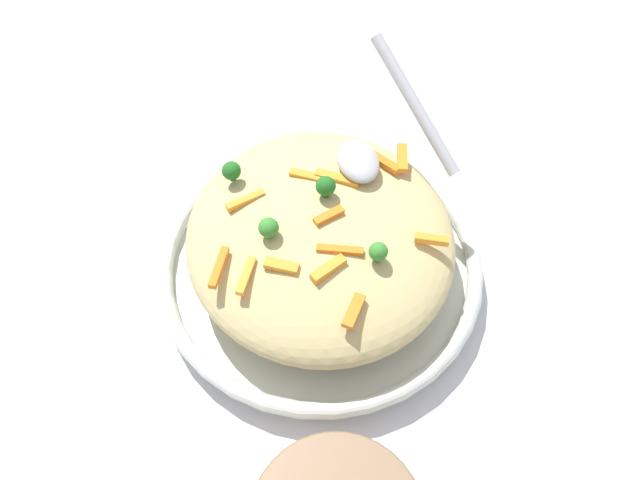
% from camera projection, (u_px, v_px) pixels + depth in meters
% --- Properties ---
extents(ground_plane, '(2.40, 2.40, 0.00)m').
position_uv_depth(ground_plane, '(320.00, 275.00, 0.68)').
color(ground_plane, silver).
extents(serving_bowl, '(0.33, 0.33, 0.04)m').
position_uv_depth(serving_bowl, '(320.00, 265.00, 0.66)').
color(serving_bowl, silver).
rests_on(serving_bowl, ground_plane).
extents(pasta_mound, '(0.28, 0.26, 0.08)m').
position_uv_depth(pasta_mound, '(320.00, 237.00, 0.62)').
color(pasta_mound, '#D1BA7A').
rests_on(pasta_mound, serving_bowl).
extents(carrot_piece_0, '(0.02, 0.04, 0.01)m').
position_uv_depth(carrot_piece_0, '(246.00, 200.00, 0.61)').
color(carrot_piece_0, orange).
rests_on(carrot_piece_0, pasta_mound).
extents(carrot_piece_1, '(0.02, 0.03, 0.01)m').
position_uv_depth(carrot_piece_1, '(329.00, 216.00, 0.59)').
color(carrot_piece_1, orange).
rests_on(carrot_piece_1, pasta_mound).
extents(carrot_piece_2, '(0.02, 0.03, 0.01)m').
position_uv_depth(carrot_piece_2, '(432.00, 239.00, 0.58)').
color(carrot_piece_2, orange).
rests_on(carrot_piece_2, pasta_mound).
extents(carrot_piece_3, '(0.02, 0.04, 0.01)m').
position_uv_depth(carrot_piece_3, '(328.00, 269.00, 0.56)').
color(carrot_piece_3, orange).
rests_on(carrot_piece_3, pasta_mound).
extents(carrot_piece_4, '(0.03, 0.03, 0.01)m').
position_uv_depth(carrot_piece_4, '(358.00, 310.00, 0.54)').
color(carrot_piece_4, orange).
rests_on(carrot_piece_4, pasta_mound).
extents(carrot_piece_5, '(0.02, 0.03, 0.01)m').
position_uv_depth(carrot_piece_5, '(305.00, 176.00, 0.62)').
color(carrot_piece_5, orange).
rests_on(carrot_piece_5, pasta_mound).
extents(carrot_piece_6, '(0.02, 0.03, 0.01)m').
position_uv_depth(carrot_piece_6, '(281.00, 266.00, 0.56)').
color(carrot_piece_6, orange).
rests_on(carrot_piece_6, pasta_mound).
extents(carrot_piece_7, '(0.03, 0.04, 0.01)m').
position_uv_depth(carrot_piece_7, '(337.00, 178.00, 0.62)').
color(carrot_piece_7, orange).
rests_on(carrot_piece_7, pasta_mound).
extents(carrot_piece_8, '(0.04, 0.03, 0.01)m').
position_uv_depth(carrot_piece_8, '(246.00, 276.00, 0.56)').
color(carrot_piece_8, orange).
rests_on(carrot_piece_8, pasta_mound).
extents(carrot_piece_9, '(0.02, 0.04, 0.01)m').
position_uv_depth(carrot_piece_9, '(340.00, 250.00, 0.57)').
color(carrot_piece_9, orange).
rests_on(carrot_piece_9, pasta_mound).
extents(carrot_piece_10, '(0.04, 0.03, 0.01)m').
position_uv_depth(carrot_piece_10, '(382.00, 161.00, 0.63)').
color(carrot_piece_10, orange).
rests_on(carrot_piece_10, pasta_mound).
extents(carrot_piece_11, '(0.04, 0.03, 0.01)m').
position_uv_depth(carrot_piece_11, '(219.00, 267.00, 0.56)').
color(carrot_piece_11, orange).
rests_on(carrot_piece_11, pasta_mound).
extents(carrot_piece_12, '(0.04, 0.02, 0.01)m').
position_uv_depth(carrot_piece_12, '(402.00, 158.00, 0.64)').
color(carrot_piece_12, orange).
rests_on(carrot_piece_12, pasta_mound).
extents(broccoli_floret_0, '(0.02, 0.02, 0.02)m').
position_uv_depth(broccoli_floret_0, '(378.00, 252.00, 0.56)').
color(broccoli_floret_0, '#377928').
rests_on(broccoli_floret_0, pasta_mound).
extents(broccoli_floret_1, '(0.02, 0.02, 0.02)m').
position_uv_depth(broccoli_floret_1, '(326.00, 186.00, 0.59)').
color(broccoli_floret_1, '#205B1C').
rests_on(broccoli_floret_1, pasta_mound).
extents(broccoli_floret_2, '(0.02, 0.02, 0.02)m').
position_uv_depth(broccoli_floret_2, '(269.00, 228.00, 0.57)').
color(broccoli_floret_2, '#377928').
rests_on(broccoli_floret_2, pasta_mound).
extents(broccoli_floret_3, '(0.02, 0.02, 0.02)m').
position_uv_depth(broccoli_floret_3, '(231.00, 171.00, 0.61)').
color(broccoli_floret_3, '#205B1C').
rests_on(broccoli_floret_3, pasta_mound).
extents(serving_spoon, '(0.14, 0.11, 0.09)m').
position_uv_depth(serving_spoon, '(378.00, 142.00, 0.62)').
color(serving_spoon, '#B7B7BC').
rests_on(serving_spoon, pasta_mound).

